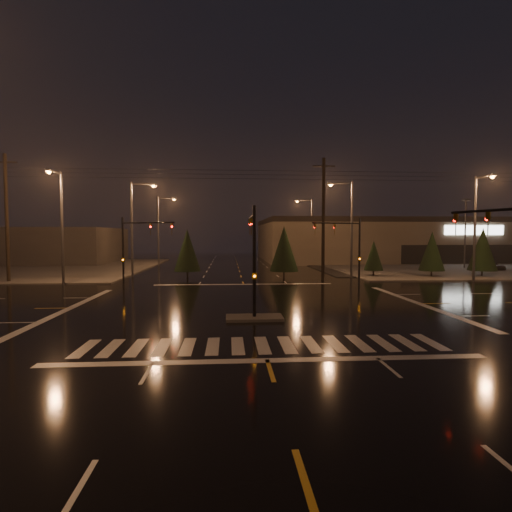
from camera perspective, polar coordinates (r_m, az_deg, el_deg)
The scene contains 27 objects.
ground at distance 25.29m, azimuth -0.83°, elevation -7.13°, with size 140.00×140.00×0.00m, color black.
sidewalk_ne at distance 63.34m, azimuth 25.71°, elevation -1.27°, with size 36.00×36.00×0.12m, color #4E4B45.
sidewalk_nw at distance 62.04m, azimuth -31.48°, elevation -1.50°, with size 36.00×36.00×0.12m, color #4E4B45.
median_island at distance 21.35m, azimuth -0.24°, elevation -8.82°, with size 3.00×1.60×0.15m, color #4E4B45.
crosswalk at distance 16.52m, azimuth 0.93°, elevation -12.60°, with size 15.00×2.60×0.01m, color beige.
stop_bar_near at distance 14.62m, azimuth 1.62°, elevation -14.70°, with size 16.00×0.50×0.01m, color beige.
stop_bar_far at distance 36.16m, azimuth -1.80°, elevation -4.06°, with size 16.00×0.50×0.01m, color beige.
parking_lot at distance 64.31m, azimuth 30.47°, elevation -1.34°, with size 50.00×24.00×0.08m, color black.
retail_building at distance 79.64m, azimuth 23.20°, elevation 2.32°, with size 60.20×28.30×7.20m.
commercial_block at distance 74.86m, azimuth -30.70°, elevation 1.32°, with size 30.00×18.00×5.60m, color #3B3734.
signal_mast_median at distance 21.84m, azimuth -0.40°, elevation 1.17°, with size 0.25×4.59×6.00m.
signal_mast_ne at distance 36.65m, azimuth 13.26°, elevation 1.89°, with size 4.84×1.86×6.00m.
signal_mast_nw at distance 35.93m, azimuth -17.08°, elevation 1.82°, with size 4.84×1.86×6.00m.
streetlight_1 at distance 43.99m, azimuth -16.94°, elevation 4.64°, with size 2.77×0.32×10.00m.
streetlight_2 at distance 59.69m, azimuth -13.49°, elevation 4.22°, with size 2.77×0.32×10.00m.
streetlight_3 at distance 42.76m, azimuth 13.13°, elevation 4.74°, with size 2.77×0.32×10.00m.
streetlight_4 at distance 62.15m, azimuth 7.68°, elevation 4.22°, with size 2.77×0.32×10.00m.
streetlight_5 at distance 38.92m, azimuth -26.16°, elevation 4.69°, with size 0.32×2.77×10.00m.
streetlight_6 at distance 42.98m, azimuth 29.05°, elevation 4.43°, with size 0.32×2.77×10.00m.
utility_pole_0 at distance 44.03m, azimuth -32.05°, elevation 4.73°, with size 2.20×0.32×12.00m.
utility_pole_1 at distance 40.01m, azimuth 9.60°, elevation 5.37°, with size 2.20×0.32×12.00m.
conifer_0 at distance 44.39m, azimuth 16.46°, elevation 0.08°, with size 2.02×2.02×3.86m.
conifer_1 at distance 46.06m, azimuth 23.83°, elevation 0.64°, with size 2.64×2.64×4.82m.
conifer_2 at distance 48.62m, azimuth 29.65°, elevation 0.87°, with size 2.91×2.91×5.25m.
conifer_3 at distance 42.09m, azimuth -9.79°, elevation 0.82°, with size 2.79×2.79×5.06m.
conifer_4 at distance 41.58m, azimuth 4.02°, elevation 1.06°, with size 3.00×3.00×5.39m.
car_parked at distance 58.12m, azimuth 30.36°, elevation -1.17°, with size 1.51×3.76×1.28m, color black.
Camera 1 is at (-1.37, -24.86, 4.45)m, focal length 28.00 mm.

